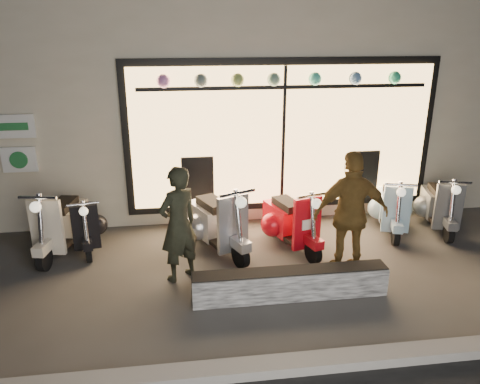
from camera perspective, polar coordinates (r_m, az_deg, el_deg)
The scene contains 12 objects.
ground at distance 6.81m, azimuth 1.84°, elevation -10.00°, with size 40.00×40.00×0.00m, color #383533.
kerb at distance 5.16m, azimuth 5.73°, elevation -20.30°, with size 40.00×0.25×0.12m, color slate.
shop_building at distance 10.94m, azimuth -2.41°, elevation 12.97°, with size 10.20×6.23×4.20m.
graffiti_barrier at distance 6.23m, azimuth 6.13°, elevation -11.06°, with size 2.55×0.28×0.40m, color black.
scooter_silver at distance 7.44m, azimuth -3.12°, elevation -3.52°, with size 0.89×1.52×1.11m.
scooter_red at distance 7.60m, azimuth 5.93°, elevation -3.37°, with size 0.74×1.44×1.03m.
scooter_black at distance 7.94m, azimuth -18.31°, elevation -3.71°, with size 0.56×1.25×0.89m.
scooter_cream at distance 7.94m, azimuth -20.70°, elevation -3.42°, with size 0.66×1.51×1.07m.
scooter_blue at distance 8.56m, azimuth 17.98°, elevation -1.68°, with size 0.71×1.38×0.98m.
scooter_grey at distance 8.96m, azimuth 23.03°, elevation -1.37°, with size 0.67×1.39×0.99m.
man at distance 6.41m, azimuth -7.51°, elevation -3.94°, with size 0.60×0.39×1.64m, color black.
woman at distance 6.67m, azimuth 13.39°, elevation -2.65°, with size 1.05×0.44×1.80m, color brown.
Camera 1 is at (-1.01, -5.84, 3.37)m, focal length 35.00 mm.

